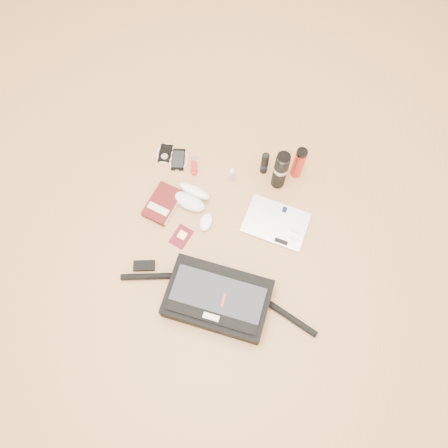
# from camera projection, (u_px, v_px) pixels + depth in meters

# --- Properties ---
(ground) EXTENTS (4.00, 4.00, 0.00)m
(ground) POSITION_uv_depth(u_px,v_px,m) (217.00, 245.00, 2.20)
(ground) COLOR #AC7948
(ground) RESTS_ON ground
(messenger_bag) EXTENTS (0.97, 0.35, 0.13)m
(messenger_bag) POSITION_uv_depth(u_px,v_px,m) (217.00, 299.00, 2.04)
(messenger_bag) COLOR black
(messenger_bag) RESTS_ON ground
(laptop) EXTENTS (0.35, 0.28, 0.03)m
(laptop) POSITION_uv_depth(u_px,v_px,m) (276.00, 223.00, 2.23)
(laptop) COLOR silver
(laptop) RESTS_ON ground
(book) EXTENTS (0.19, 0.24, 0.04)m
(book) POSITION_uv_depth(u_px,v_px,m) (163.00, 204.00, 2.26)
(book) COLOR #480D0F
(book) RESTS_ON ground
(passport) EXTENTS (0.12, 0.14, 0.01)m
(passport) POSITION_uv_depth(u_px,v_px,m) (181.00, 237.00, 2.21)
(passport) COLOR #4E0A16
(passport) RESTS_ON ground
(mouse) EXTENTS (0.07, 0.11, 0.03)m
(mouse) POSITION_uv_depth(u_px,v_px,m) (206.00, 222.00, 2.22)
(mouse) COLOR white
(mouse) RESTS_ON ground
(sunglasses_case) EXTENTS (0.22, 0.20, 0.10)m
(sunglasses_case) POSITION_uv_depth(u_px,v_px,m) (192.00, 196.00, 2.25)
(sunglasses_case) COLOR silver
(sunglasses_case) RESTS_ON ground
(ipod) EXTENTS (0.10, 0.11, 0.01)m
(ipod) POSITION_uv_depth(u_px,v_px,m) (165.00, 153.00, 2.38)
(ipod) COLOR black
(ipod) RESTS_ON ground
(phone) EXTENTS (0.11, 0.14, 0.01)m
(phone) POSITION_uv_depth(u_px,v_px,m) (178.00, 160.00, 2.37)
(phone) COLOR black
(phone) RESTS_ON ground
(inhaler) EXTENTS (0.04, 0.11, 0.03)m
(inhaler) POSITION_uv_depth(u_px,v_px,m) (194.00, 166.00, 2.34)
(inhaler) COLOR maroon
(inhaler) RESTS_ON ground
(spray_bottle) EXTENTS (0.03, 0.03, 0.10)m
(spray_bottle) POSITION_uv_depth(u_px,v_px,m) (232.00, 175.00, 2.29)
(spray_bottle) COLOR #96B7C8
(spray_bottle) RESTS_ON ground
(aerosol_can) EXTENTS (0.05, 0.05, 0.17)m
(aerosol_can) POSITION_uv_depth(u_px,v_px,m) (265.00, 163.00, 2.27)
(aerosol_can) COLOR black
(aerosol_can) RESTS_ON ground
(thermos_black) EXTENTS (0.09, 0.09, 0.28)m
(thermos_black) POSITION_uv_depth(u_px,v_px,m) (281.00, 170.00, 2.19)
(thermos_black) COLOR black
(thermos_black) RESTS_ON ground
(thermos_red) EXTENTS (0.07, 0.07, 0.23)m
(thermos_red) POSITION_uv_depth(u_px,v_px,m) (299.00, 163.00, 2.24)
(thermos_red) COLOR red
(thermos_red) RESTS_ON ground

